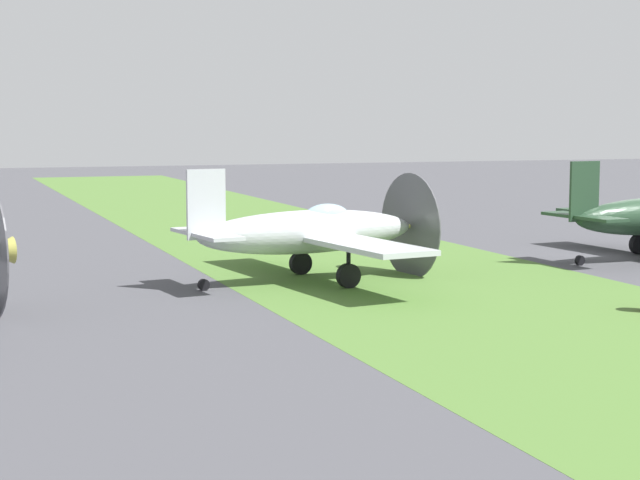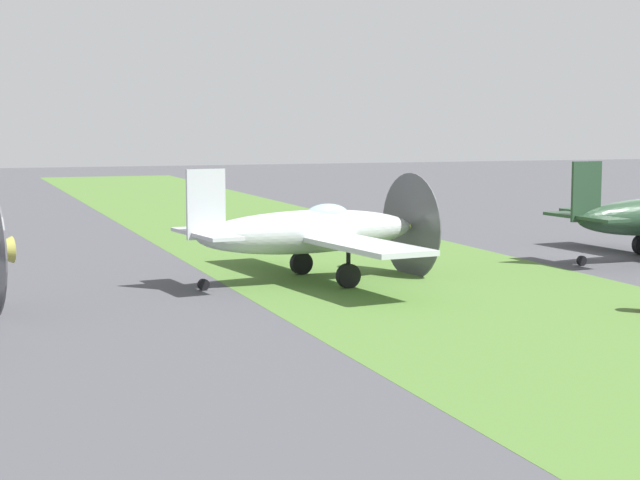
# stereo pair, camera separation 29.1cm
# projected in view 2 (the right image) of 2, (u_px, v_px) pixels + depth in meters

# --- Properties ---
(ground_plane) EXTENTS (160.00, 160.00, 0.00)m
(ground_plane) POSITION_uv_depth(u_px,v_px,m) (626.00, 256.00, 36.31)
(ground_plane) COLOR #424247
(grass_verge) EXTENTS (120.00, 11.00, 0.01)m
(grass_verge) POSITION_uv_depth(u_px,v_px,m) (379.00, 268.00, 33.16)
(grass_verge) COLOR #476B2D
(grass_verge) RESTS_ON ground
(airplane_wingman) EXTENTS (9.94, 7.90, 3.52)m
(airplane_wingman) POSITION_uv_depth(u_px,v_px,m) (313.00, 232.00, 30.21)
(airplane_wingman) COLOR #B2B7BC
(airplane_wingman) RESTS_ON ground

